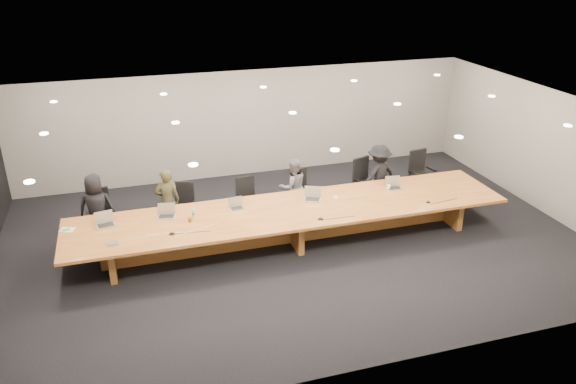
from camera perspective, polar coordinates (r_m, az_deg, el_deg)
name	(u,v)px	position (r m, az deg, el deg)	size (l,w,h in m)	color
ground	(292,241)	(11.79, 0.43, -5.01)	(12.00, 12.00, 0.00)	black
back_wall	(247,124)	(14.83, -4.20, 6.94)	(12.00, 0.02, 2.80)	#AFAAA0
conference_table	(292,219)	(11.55, 0.43, -2.75)	(9.00, 1.80, 0.75)	#9C5722
chair_far_left	(101,214)	(12.35, -18.48, -2.16)	(0.55, 0.55, 1.07)	black
chair_left	(183,206)	(12.35, -10.61, -1.40)	(0.52, 0.52, 1.02)	black
chair_mid_left	(248,200)	(12.42, -4.08, -0.84)	(0.53, 0.53, 1.03)	black
chair_mid_right	(303,191)	(12.86, 1.55, 0.06)	(0.52, 0.52, 1.02)	black
chair_right	(367,181)	(13.44, 7.98, 1.12)	(0.57, 0.57, 1.11)	black
chair_far_right	(423,174)	(14.06, 13.51, 1.82)	(0.59, 0.59, 1.16)	black
person_a	(97,208)	(12.18, -18.86, -1.56)	(0.72, 0.47, 1.46)	black
person_b	(168,201)	(12.17, -12.13, -0.88)	(0.52, 0.34, 1.43)	#312E1A
person_c	(293,187)	(12.69, 0.52, 0.52)	(0.65, 0.51, 1.34)	slate
person_d	(378,175)	(13.29, 9.17, 1.67)	(0.96, 0.55, 1.49)	black
laptop_a	(105,220)	(11.26, -18.08, -2.69)	(0.34, 0.25, 0.27)	#BEAF91
laptop_b	(166,211)	(11.30, -12.29, -1.93)	(0.34, 0.24, 0.26)	#C2AD94
laptop_c	(237,204)	(11.45, -5.23, -1.20)	(0.29, 0.21, 0.23)	tan
laptop_d	(313,194)	(11.79, 2.51, -0.22)	(0.35, 0.26, 0.28)	#C0AE92
laptop_e	(395,183)	(12.56, 10.77, 0.88)	(0.34, 0.24, 0.27)	#BAAC8E
water_bottle	(193,213)	(11.20, -9.61, -2.16)	(0.06, 0.06, 0.19)	#B5C6C2
amber_mug	(190,220)	(11.07, -9.93, -2.81)	(0.07, 0.07, 0.09)	brown
paper_cup_near	(336,199)	(11.84, 4.88, -0.68)	(0.08, 0.08, 0.10)	white
paper_cup_far	(389,187)	(12.55, 10.19, 0.50)	(0.08, 0.08, 0.10)	white
notepad	(67,230)	(11.40, -21.52, -3.60)	(0.25, 0.20, 0.02)	silver
lime_gadget	(66,229)	(11.38, -21.63, -3.56)	(0.14, 0.08, 0.02)	#54BE32
av_box	(113,243)	(10.62, -17.38, -5.00)	(0.19, 0.14, 0.03)	#A2A2A6
mic_left	(172,233)	(10.69, -11.72, -4.13)	(0.12, 0.12, 0.03)	black
mic_center	(321,219)	(11.03, 3.34, -2.72)	(0.12, 0.12, 0.03)	black
mic_right	(428,202)	(12.09, 14.06, -0.98)	(0.10, 0.10, 0.03)	black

